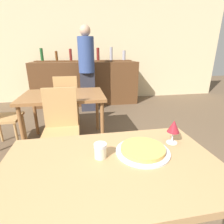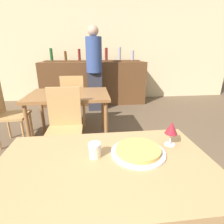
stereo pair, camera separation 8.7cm
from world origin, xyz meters
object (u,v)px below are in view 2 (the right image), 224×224
cheese_shaker (95,150)px  chair_far_side_left (5,110)px  wine_glass (171,129)px  pizza_tray (138,151)px  person_standing (94,67)px  chair_far_side_back (74,98)px  chair_far_side_front (65,123)px

cheese_shaker → chair_far_side_left: bearing=127.2°
chair_far_side_left → wine_glass: bearing=-131.9°
pizza_tray → person_standing: (-0.19, 3.06, 0.25)m
pizza_tray → person_standing: bearing=93.5°
chair_far_side_back → cheese_shaker: size_ratio=10.63×
chair_far_side_back → chair_far_side_left: size_ratio=1.00×
pizza_tray → chair_far_side_front: bearing=119.4°
chair_far_side_left → pizza_tray: (1.48, -1.62, 0.22)m
chair_far_side_back → wine_glass: size_ratio=5.80×
chair_far_side_front → chair_far_side_left: size_ratio=1.00×
cheese_shaker → wine_glass: size_ratio=0.55×
chair_far_side_back → chair_far_side_front: bearing=90.0°
cheese_shaker → wine_glass: (0.49, 0.08, 0.07)m
chair_far_side_left → pizza_tray: size_ratio=2.87×
chair_far_side_left → pizza_tray: chair_far_side_left is taller
chair_far_side_left → wine_glass: chair_far_side_left is taller
chair_far_side_back → cheese_shaker: 2.23m
chair_far_side_front → person_standing: (0.40, 2.02, 0.47)m
cheese_shaker → person_standing: person_standing is taller
chair_far_side_front → chair_far_side_left: same height
chair_far_side_back → wine_glass: (0.82, -2.11, 0.32)m
chair_far_side_front → person_standing: 2.11m
pizza_tray → wine_glass: 0.26m
chair_far_side_front → chair_far_side_back: size_ratio=1.00×
person_standing → wine_glass: (0.42, -2.98, -0.15)m
chair_far_side_back → pizza_tray: size_ratio=2.87×
pizza_tray → cheese_shaker: 0.26m
chair_far_side_front → person_standing: bearing=78.8°
chair_far_side_left → wine_glass: (1.71, -1.54, 0.32)m
person_standing → chair_far_side_back: bearing=-114.6°
chair_far_side_left → cheese_shaker: 2.05m
pizza_tray → cheese_shaker: bearing=-178.8°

